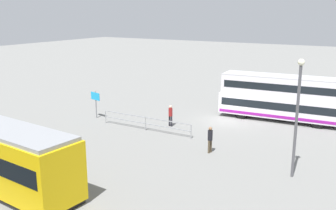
# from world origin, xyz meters

# --- Properties ---
(ground_plane) EXTENTS (160.00, 160.00, 0.00)m
(ground_plane) POSITION_xyz_m (0.00, 0.00, 0.00)
(ground_plane) COLOR slate
(double_decker_bus) EXTENTS (10.83, 3.11, 3.84)m
(double_decker_bus) POSITION_xyz_m (-4.06, -2.45, 1.96)
(double_decker_bus) COLOR silver
(double_decker_bus) RESTS_ON ground
(pedestrian_near_railing) EXTENTS (0.39, 0.39, 1.75)m
(pedestrian_near_railing) POSITION_xyz_m (3.33, 3.88, 1.01)
(pedestrian_near_railing) COLOR black
(pedestrian_near_railing) RESTS_ON ground
(pedestrian_crossing) EXTENTS (0.38, 0.38, 1.78)m
(pedestrian_crossing) POSITION_xyz_m (-1.92, 7.77, 1.03)
(pedestrian_crossing) COLOR #4C3F2D
(pedestrian_crossing) RESTS_ON ground
(pedestrian_railing) EXTENTS (8.05, 0.10, 1.08)m
(pedestrian_railing) POSITION_xyz_m (4.46, 5.84, 0.74)
(pedestrian_railing) COLOR gray
(pedestrian_railing) RESTS_ON ground
(info_sign) EXTENTS (1.17, 0.33, 2.37)m
(info_sign) POSITION_xyz_m (10.19, 5.03, 1.66)
(info_sign) COLOR slate
(info_sign) RESTS_ON ground
(street_lamp) EXTENTS (0.36, 0.36, 6.66)m
(street_lamp) POSITION_xyz_m (-7.49, 8.85, 3.91)
(street_lamp) COLOR #4C4C51
(street_lamp) RESTS_ON ground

